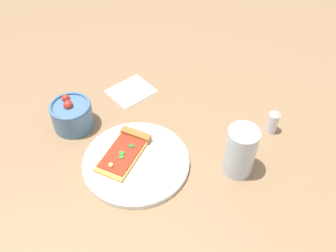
# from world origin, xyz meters

# --- Properties ---
(ground_plane) EXTENTS (2.40, 2.40, 0.00)m
(ground_plane) POSITION_xyz_m (0.00, 0.00, 0.00)
(ground_plane) COLOR #93704C
(ground_plane) RESTS_ON ground
(plate) EXTENTS (0.26, 0.26, 0.01)m
(plate) POSITION_xyz_m (0.01, -0.04, 0.01)
(plate) COLOR silver
(plate) RESTS_ON ground_plane
(pizza_slice_main) EXTENTS (0.15, 0.17, 0.02)m
(pizza_slice_main) POSITION_xyz_m (-0.03, -0.05, 0.02)
(pizza_slice_main) COLOR gold
(pizza_slice_main) RESTS_ON plate
(salad_bowl) EXTENTS (0.11, 0.11, 0.09)m
(salad_bowl) POSITION_xyz_m (-0.20, -0.11, 0.04)
(salad_bowl) COLOR #4C7299
(salad_bowl) RESTS_ON ground_plane
(soda_glass) EXTENTS (0.07, 0.07, 0.13)m
(soda_glass) POSITION_xyz_m (0.15, 0.16, 0.06)
(soda_glass) COLOR silver
(soda_glass) RESTS_ON ground_plane
(paper_napkin) EXTENTS (0.12, 0.14, 0.00)m
(paper_napkin) POSITION_xyz_m (-0.24, 0.08, 0.00)
(paper_napkin) COLOR white
(paper_napkin) RESTS_ON ground_plane
(pepper_shaker) EXTENTS (0.03, 0.03, 0.07)m
(pepper_shaker) POSITION_xyz_m (0.10, 0.32, 0.04)
(pepper_shaker) COLOR silver
(pepper_shaker) RESTS_ON ground_plane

